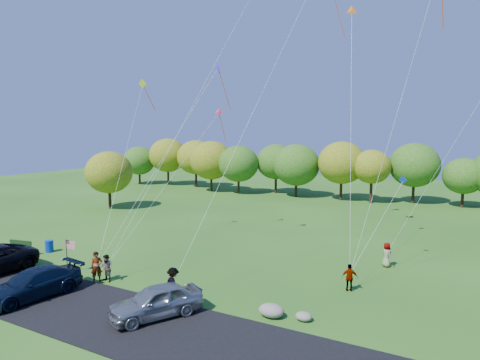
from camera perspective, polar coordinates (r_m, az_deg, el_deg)
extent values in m
plane|color=#255A19|center=(26.99, -11.77, -13.95)|extent=(140.00, 140.00, 0.00)
cube|color=black|center=(24.33, -18.20, -16.42)|extent=(44.00, 6.00, 0.06)
cylinder|color=#332212|center=(77.11, -12.44, 0.52)|extent=(0.36, 0.36, 2.87)
ellipsoid|color=#316118|center=(76.82, -12.50, 3.12)|extent=(6.34, 6.34, 5.71)
cylinder|color=#332212|center=(73.84, -11.10, 0.36)|extent=(0.36, 0.36, 3.05)
ellipsoid|color=#316118|center=(73.57, -11.15, 2.78)|extent=(4.91, 4.91, 4.42)
cylinder|color=#332212|center=(72.52, -6.25, 0.34)|extent=(0.36, 0.36, 3.06)
ellipsoid|color=#245C18|center=(72.20, -6.28, 3.34)|extent=(6.98, 6.98, 6.28)
cylinder|color=#332212|center=(67.34, -4.89, -0.36)|extent=(0.36, 0.36, 2.52)
ellipsoid|color=#245C18|center=(67.01, -4.92, 2.62)|extent=(6.92, 6.92, 6.23)
cylinder|color=#332212|center=(65.85, -0.31, -0.43)|extent=(0.36, 0.36, 2.67)
ellipsoid|color=#316118|center=(65.56, -0.31, 2.14)|extent=(4.98, 4.98, 4.48)
cylinder|color=#332212|center=(65.04, 4.47, -0.41)|extent=(0.36, 0.36, 2.96)
ellipsoid|color=#245C18|center=(64.69, 4.50, 2.81)|extent=(6.70, 6.70, 6.03)
cylinder|color=#332212|center=(60.96, 7.65, -0.83)|extent=(0.36, 0.36, 3.15)
ellipsoid|color=#245C18|center=(60.62, 7.70, 2.32)|extent=(5.52, 5.52, 4.96)
cylinder|color=#332212|center=(59.17, 11.82, -1.21)|extent=(0.36, 0.36, 3.01)
ellipsoid|color=#316118|center=(58.82, 11.90, 2.06)|extent=(5.78, 5.78, 5.20)
cylinder|color=#332212|center=(58.07, 17.27, -1.55)|extent=(0.36, 0.36, 2.93)
ellipsoid|color=#245C18|center=(57.72, 17.39, 1.66)|extent=(5.54, 5.54, 4.99)
cylinder|color=#332212|center=(57.08, 22.77, -2.11)|extent=(0.36, 0.36, 2.54)
ellipsoid|color=#316118|center=(56.72, 22.91, 1.03)|extent=(5.75, 5.75, 5.17)
cylinder|color=#332212|center=(57.56, 26.99, -2.07)|extent=(0.36, 0.36, 2.88)
ellipsoid|color=#245C18|center=(57.17, 27.18, 1.58)|extent=(6.89, 6.89, 6.20)
cylinder|color=#332212|center=(54.15, -16.96, -2.29)|extent=(0.36, 0.36, 2.60)
ellipsoid|color=#316118|center=(53.77, -17.07, 1.00)|extent=(5.60, 5.60, 5.04)
imported|color=black|center=(27.29, -25.91, -12.35)|extent=(2.93, 5.73, 1.59)
imported|color=#909699|center=(22.77, -11.14, -15.55)|extent=(3.93, 5.11, 1.62)
imported|color=#4C4C59|center=(28.60, -18.57, -10.93)|extent=(0.80, 0.84, 1.93)
imported|color=#4C4C59|center=(28.47, -17.35, -11.18)|extent=(0.88, 0.71, 1.72)
imported|color=#4C4C59|center=(24.70, -8.91, -13.55)|extent=(1.38, 1.10, 1.87)
imported|color=#4C4C59|center=(26.57, 14.42, -12.49)|extent=(1.03, 0.69, 1.63)
imported|color=#4C4C59|center=(31.70, 18.97, -9.42)|extent=(0.98, 0.97, 1.71)
cube|color=black|center=(37.03, -26.92, -8.09)|extent=(2.02, 0.53, 0.07)
cube|color=black|center=(36.84, -27.21, -7.63)|extent=(2.01, 0.46, 0.62)
cube|color=black|center=(37.77, -27.63, -8.22)|extent=(0.19, 0.52, 0.47)
cube|color=black|center=(36.40, -26.14, -8.68)|extent=(0.19, 0.52, 0.47)
cylinder|color=#0B31A8|center=(36.77, -24.09, -8.06)|extent=(0.62, 0.62, 0.92)
cylinder|color=black|center=(30.91, -22.10, -9.40)|extent=(0.05, 0.05, 2.29)
cube|color=red|center=(30.39, -21.68, -8.04)|extent=(0.82, 0.55, 0.02)
cube|color=navy|center=(30.55, -21.97, -7.67)|extent=(0.33, 0.02, 0.26)
ellipsoid|color=gray|center=(22.72, 4.19, -16.96)|extent=(1.34, 1.05, 0.67)
ellipsoid|color=gray|center=(22.53, 8.49, -17.55)|extent=(0.85, 0.71, 0.44)
cone|color=#3816E2|center=(34.18, -2.96, 14.85)|extent=(0.94, 0.67, 0.87)
cone|color=#D6600E|center=(32.41, 14.68, 21.03)|extent=(0.85, 0.60, 0.77)
cube|color=#BDE813|center=(37.10, -12.86, 12.42)|extent=(0.75, 0.22, 0.73)
cube|color=#1338C2|center=(31.72, 20.89, 0.00)|extent=(0.62, 0.25, 0.60)
cone|color=red|center=(38.24, -2.86, 9.07)|extent=(0.87, 0.62, 0.76)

